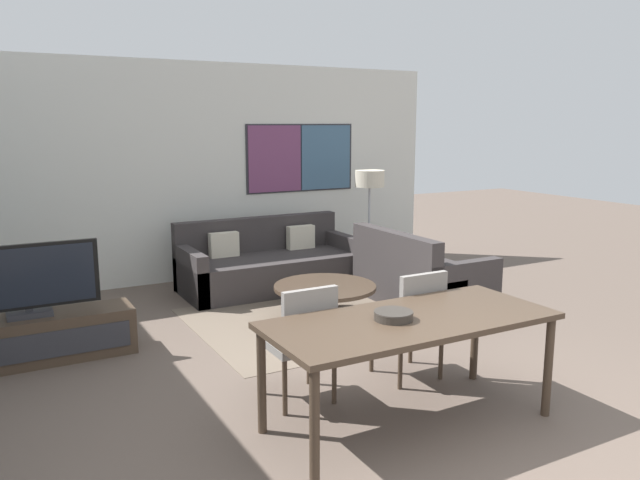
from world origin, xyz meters
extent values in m
plane|color=brown|center=(0.00, 0.00, 0.00)|extent=(24.00, 24.00, 0.00)
cube|color=silver|center=(0.00, 5.38, 1.40)|extent=(6.94, 0.06, 2.80)
cube|color=#2D2D33|center=(1.47, 5.35, 1.55)|extent=(1.64, 0.01, 0.94)
cube|color=#753D66|center=(1.07, 5.34, 1.55)|extent=(0.78, 0.02, 0.90)
cube|color=#426684|center=(1.87, 5.34, 1.55)|extent=(0.78, 0.02, 0.90)
cube|color=#706051|center=(0.58, 3.05, 0.00)|extent=(2.69, 2.15, 0.01)
cube|color=#423326|center=(-2.22, 3.19, 0.21)|extent=(1.68, 0.44, 0.41)
cube|color=#2D2D33|center=(-2.22, 2.96, 0.21)|extent=(1.55, 0.01, 0.23)
cube|color=#2D2D33|center=(-2.22, 3.19, 0.44)|extent=(0.36, 0.20, 0.05)
cube|color=#2D2D33|center=(-2.22, 3.19, 0.50)|extent=(0.06, 0.03, 0.08)
cube|color=black|center=(-2.22, 3.19, 0.76)|extent=(1.16, 0.04, 0.56)
cube|color=black|center=(-2.22, 3.16, 0.76)|extent=(1.08, 0.01, 0.50)
cube|color=#383333|center=(0.58, 4.41, 0.21)|extent=(2.20, 0.98, 0.42)
cube|color=#383333|center=(0.58, 4.82, 0.42)|extent=(2.20, 0.16, 0.85)
cube|color=#383333|center=(-0.45, 4.41, 0.30)|extent=(0.14, 0.98, 0.60)
cube|color=#383333|center=(1.61, 4.41, 0.30)|extent=(0.14, 0.98, 0.60)
cube|color=beige|center=(0.05, 4.64, 0.57)|extent=(0.36, 0.12, 0.30)
cube|color=beige|center=(1.11, 4.64, 0.57)|extent=(0.36, 0.12, 0.30)
cube|color=#383333|center=(1.88, 3.07, 0.21)|extent=(0.98, 1.49, 0.42)
cube|color=#383333|center=(1.47, 3.07, 0.42)|extent=(0.16, 1.49, 0.85)
cube|color=#383333|center=(1.88, 2.39, 0.30)|extent=(0.98, 0.14, 0.60)
cube|color=#383333|center=(1.88, 3.74, 0.30)|extent=(0.98, 0.14, 0.60)
cube|color=beige|center=(1.65, 2.73, 0.57)|extent=(0.12, 0.36, 0.30)
cylinder|color=#423326|center=(0.58, 3.05, 0.01)|extent=(0.48, 0.48, 0.03)
cylinder|color=#423326|center=(0.58, 3.05, 0.16)|extent=(0.19, 0.19, 0.32)
cylinder|color=#423326|center=(0.58, 3.05, 0.34)|extent=(1.07, 1.07, 0.04)
cube|color=#423326|center=(-0.07, 0.73, 0.74)|extent=(1.97, 0.86, 0.04)
cylinder|color=#423326|center=(-0.99, 0.36, 0.36)|extent=(0.06, 0.06, 0.72)
cylinder|color=#423326|center=(0.86, 0.36, 0.36)|extent=(0.06, 0.06, 0.72)
cylinder|color=#423326|center=(-0.99, 1.10, 0.36)|extent=(0.06, 0.06, 0.72)
cylinder|color=#423326|center=(0.86, 1.10, 0.36)|extent=(0.06, 0.06, 0.72)
cube|color=gray|center=(-0.55, 1.45, 0.44)|extent=(0.46, 0.46, 0.06)
cube|color=gray|center=(-0.55, 1.24, 0.68)|extent=(0.42, 0.05, 0.42)
cylinder|color=#423326|center=(-0.75, 1.25, 0.21)|extent=(0.04, 0.04, 0.41)
cylinder|color=#423326|center=(-0.35, 1.25, 0.21)|extent=(0.04, 0.04, 0.41)
cylinder|color=#423326|center=(-0.75, 1.65, 0.21)|extent=(0.04, 0.04, 0.41)
cylinder|color=#423326|center=(-0.35, 1.65, 0.21)|extent=(0.04, 0.04, 0.41)
cube|color=gray|center=(0.42, 1.42, 0.44)|extent=(0.46, 0.46, 0.06)
cube|color=gray|center=(0.42, 1.21, 0.68)|extent=(0.42, 0.05, 0.42)
cylinder|color=#423326|center=(0.22, 1.22, 0.21)|extent=(0.04, 0.04, 0.41)
cylinder|color=#423326|center=(0.62, 1.22, 0.21)|extent=(0.04, 0.04, 0.41)
cylinder|color=#423326|center=(0.22, 1.62, 0.21)|extent=(0.04, 0.04, 0.41)
cylinder|color=#423326|center=(0.62, 1.62, 0.21)|extent=(0.04, 0.04, 0.41)
cylinder|color=#332D28|center=(-0.20, 0.75, 0.79)|extent=(0.26, 0.26, 0.06)
torus|color=#332D28|center=(-0.20, 0.75, 0.81)|extent=(0.26, 0.26, 0.02)
cylinder|color=#2D2D33|center=(2.06, 4.48, 0.01)|extent=(0.28, 0.28, 0.02)
cylinder|color=#B7B7BC|center=(2.06, 4.48, 0.61)|extent=(0.03, 0.03, 1.17)
cylinder|color=beige|center=(2.06, 4.48, 1.31)|extent=(0.39, 0.39, 0.22)
camera|label=1|loc=(-2.51, -2.46, 2.03)|focal=35.00mm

